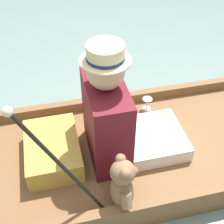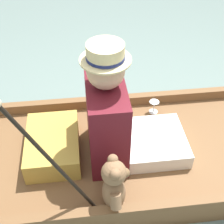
{
  "view_description": "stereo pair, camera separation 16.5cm",
  "coord_description": "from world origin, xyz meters",
  "px_view_note": "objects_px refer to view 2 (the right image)",
  "views": [
    {
      "loc": [
        1.39,
        -0.54,
        1.76
      ],
      "look_at": [
        0.0,
        -0.21,
        0.49
      ],
      "focal_mm": 50.0,
      "sensor_mm": 36.0,
      "label": 1
    },
    {
      "loc": [
        1.42,
        -0.38,
        1.76
      ],
      "look_at": [
        0.0,
        -0.21,
        0.49
      ],
      "focal_mm": 50.0,
      "sensor_mm": 36.0,
      "label": 2
    }
  ],
  "objects_px": {
    "teddy_bear": "(114,186)",
    "walking_cane": "(46,156)",
    "wine_glass": "(154,105)",
    "seated_person": "(117,119)"
  },
  "relations": [
    {
      "from": "wine_glass",
      "to": "walking_cane",
      "type": "distance_m",
      "value": 1.16
    },
    {
      "from": "seated_person",
      "to": "walking_cane",
      "type": "bearing_deg",
      "value": -37.89
    },
    {
      "from": "teddy_bear",
      "to": "wine_glass",
      "type": "xyz_separation_m",
      "value": [
        -0.77,
        0.41,
        -0.1
      ]
    },
    {
      "from": "teddy_bear",
      "to": "wine_glass",
      "type": "relative_size",
      "value": 3.63
    },
    {
      "from": "seated_person",
      "to": "teddy_bear",
      "type": "relative_size",
      "value": 2.19
    },
    {
      "from": "seated_person",
      "to": "teddy_bear",
      "type": "bearing_deg",
      "value": -3.66
    },
    {
      "from": "teddy_bear",
      "to": "walking_cane",
      "type": "relative_size",
      "value": 0.44
    },
    {
      "from": "teddy_bear",
      "to": "wine_glass",
      "type": "height_order",
      "value": "teddy_bear"
    },
    {
      "from": "walking_cane",
      "to": "wine_glass",
      "type": "bearing_deg",
      "value": 136.88
    },
    {
      "from": "seated_person",
      "to": "walking_cane",
      "type": "height_order",
      "value": "walking_cane"
    }
  ]
}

